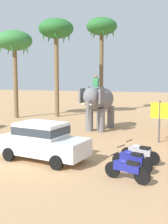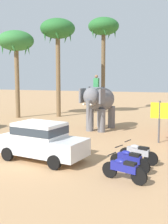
{
  "view_description": "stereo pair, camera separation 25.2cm",
  "coord_description": "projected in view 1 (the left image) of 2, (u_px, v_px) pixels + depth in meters",
  "views": [
    {
      "loc": [
        7.19,
        -11.3,
        3.72
      ],
      "look_at": [
        1.59,
        4.8,
        1.6
      ],
      "focal_mm": 45.06,
      "sensor_mm": 36.0,
      "label": 1
    },
    {
      "loc": [
        7.43,
        -11.22,
        3.72
      ],
      "look_at": [
        1.59,
        4.8,
        1.6
      ],
      "focal_mm": 45.06,
      "sensor_mm": 36.0,
      "label": 2
    }
  ],
  "objects": [
    {
      "name": "motorcycle_nearest_camera",
      "position": [
        127.0,
        168.0,
        10.07
      ],
      "size": [
        1.75,
        0.74,
        0.94
      ],
      "color": "black",
      "rests_on": "ground"
    },
    {
      "name": "palm_tree_behind_elephant",
      "position": [
        56.0,
        32.0,
        25.73
      ],
      "size": [
        3.2,
        3.2,
        9.05
      ],
      "color": "brown",
      "rests_on": "ground"
    },
    {
      "name": "car_sedan_foreground",
      "position": [
        42.0,
        140.0,
        12.6
      ],
      "size": [
        4.32,
        2.35,
        1.7
      ],
      "color": "white",
      "rests_on": "ground"
    },
    {
      "name": "palm_tree_left_of_road",
      "position": [
        102.0,
        30.0,
        29.22
      ],
      "size": [
        3.2,
        3.2,
        9.87
      ],
      "color": "brown",
      "rests_on": "ground"
    },
    {
      "name": "ground_plane",
      "position": [
        20.0,
        156.0,
        13.4
      ],
      "size": [
        120.0,
        120.0,
        0.0
      ],
      "primitive_type": "plane",
      "color": "tan"
    },
    {
      "name": "palm_tree_far_back",
      "position": [
        14.0,
        43.0,
        25.12
      ],
      "size": [
        3.2,
        3.2,
        7.87
      ],
      "color": "brown",
      "rests_on": "ground"
    },
    {
      "name": "signboard_yellow",
      "position": [
        160.0,
        113.0,
        15.91
      ],
      "size": [
        1.0,
        0.1,
        2.4
      ],
      "color": "#4C4C51",
      "rests_on": "ground"
    },
    {
      "name": "motorcycle_second_in_row",
      "position": [
        132.0,
        159.0,
        11.2
      ],
      "size": [
        1.72,
        0.8,
        0.94
      ],
      "color": "black",
      "rests_on": "ground"
    },
    {
      "name": "elephant_with_mahout",
      "position": [
        99.0,
        102.0,
        19.73
      ],
      "size": [
        1.98,
        3.96,
        3.88
      ],
      "color": "slate",
      "rests_on": "ground"
    },
    {
      "name": "motorcycle_mid_row",
      "position": [
        140.0,
        152.0,
        12.22
      ],
      "size": [
        1.75,
        0.72,
        0.94
      ],
      "color": "black",
      "rests_on": "ground"
    }
  ]
}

